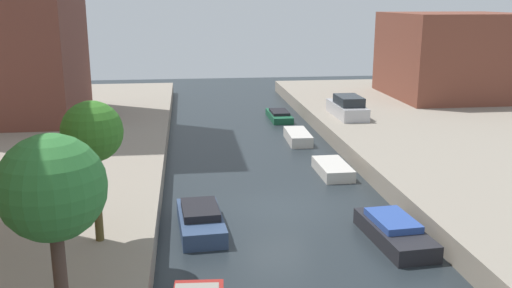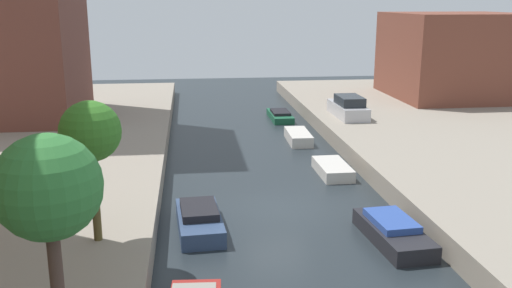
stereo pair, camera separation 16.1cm
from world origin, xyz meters
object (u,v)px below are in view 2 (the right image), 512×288
object	(u,v)px
street_tree_1	(48,189)
moored_boat_right_2	(393,232)
moored_boat_right_4	(298,137)
low_block_right	(455,55)
moored_boat_left_2	(199,220)
street_tree_2	(90,133)
parked_car	(348,108)
moored_boat_right_5	(280,115)
moored_boat_right_3	(333,169)

from	to	relation	value
street_tree_1	moored_boat_right_2	world-z (taller)	street_tree_1
moored_boat_right_2	moored_boat_right_4	distance (m)	15.37
low_block_right	moored_boat_left_2	distance (m)	31.80
street_tree_2	moored_boat_right_2	distance (m)	11.40
parked_car	street_tree_2	bearing A→B (deg)	-126.43
low_block_right	street_tree_1	xyz separation A→B (m)	(-24.78, -31.64, 0.33)
parked_car	moored_boat_left_2	xyz separation A→B (m)	(-10.52, -16.07, -1.21)
moored_boat_right_2	moored_boat_right_5	world-z (taller)	moored_boat_right_2
street_tree_1	moored_boat_right_4	bearing A→B (deg)	65.47
parked_car	moored_boat_right_2	distance (m)	18.40
moored_boat_left_2	moored_boat_right_2	bearing A→B (deg)	-15.50
low_block_right	moored_boat_right_5	world-z (taller)	low_block_right
moored_boat_right_3	moored_boat_right_5	distance (m)	14.03
low_block_right	parked_car	distance (m)	13.28
low_block_right	street_tree_1	world-z (taller)	low_block_right
moored_boat_left_2	moored_boat_right_5	size ratio (longest dim) A/B	0.97
moored_boat_left_2	moored_boat_right_4	distance (m)	14.89
moored_boat_right_3	street_tree_1	bearing A→B (deg)	-125.00
low_block_right	moored_boat_right_3	distance (m)	22.49
low_block_right	parked_car	size ratio (longest dim) A/B	2.19
moored_boat_right_5	street_tree_1	bearing A→B (deg)	-108.98
moored_boat_left_2	moored_boat_right_5	xyz separation A→B (m)	(6.53, 20.43, -0.12)
moored_boat_left_2	moored_boat_right_3	bearing A→B (deg)	42.50
low_block_right	moored_boat_right_2	size ratio (longest dim) A/B	2.39
parked_car	moored_boat_right_4	distance (m)	4.96
moored_boat_right_5	moored_boat_right_4	bearing A→B (deg)	-89.77
moored_boat_right_3	moored_boat_right_4	world-z (taller)	moored_boat_right_4
moored_boat_right_2	moored_boat_right_5	size ratio (longest dim) A/B	1.02
moored_boat_left_2	moored_boat_right_3	xyz separation A→B (m)	(6.99, 6.41, -0.12)
parked_car	moored_boat_right_5	world-z (taller)	parked_car
parked_car	moored_boat_right_5	distance (m)	6.06
low_block_right	moored_boat_left_2	xyz separation A→B (m)	(-21.37, -23.21, -3.97)
moored_boat_left_2	moored_boat_right_5	world-z (taller)	moored_boat_left_2
street_tree_1	parked_car	xyz separation A→B (m)	(13.92, 24.50, -3.09)
low_block_right	moored_boat_left_2	size ratio (longest dim) A/B	2.50
parked_car	moored_boat_right_2	xyz separation A→B (m)	(-3.38, -18.05, -1.23)
street_tree_1	moored_boat_right_3	size ratio (longest dim) A/B	1.53
parked_car	moored_boat_right_4	bearing A→B (deg)	-145.82
parked_car	moored_boat_right_4	world-z (taller)	parked_car
street_tree_2	moored_boat_right_5	size ratio (longest dim) A/B	1.12
street_tree_1	street_tree_2	bearing A→B (deg)	90.00
moored_boat_right_4	moored_boat_right_5	size ratio (longest dim) A/B	0.83
low_block_right	moored_boat_right_4	distance (m)	18.24
street_tree_1	moored_boat_left_2	world-z (taller)	street_tree_1
moored_boat_right_3	low_block_right	bearing A→B (deg)	49.44
parked_car	moored_boat_left_2	bearing A→B (deg)	-123.21
moored_boat_right_4	parked_car	bearing A→B (deg)	34.18
street_tree_1	moored_boat_right_3	world-z (taller)	street_tree_1
moored_boat_left_2	moored_boat_right_3	distance (m)	9.49
moored_boat_left_2	moored_boat_right_5	distance (m)	21.45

